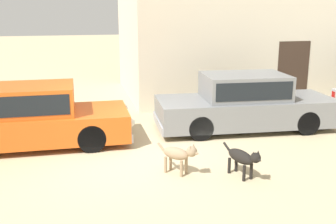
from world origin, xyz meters
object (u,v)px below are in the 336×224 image
stray_dog_spotted (180,154)px  stray_dog_tan (243,158)px  parked_sedan_second (245,102)px  parked_sedan_nearest (31,116)px

stray_dog_spotted → stray_dog_tan: 1.21m
parked_sedan_second → parked_sedan_nearest: bearing=-175.0°
parked_sedan_nearest → stray_dog_tan: size_ratio=4.29×
parked_sedan_nearest → stray_dog_tan: 4.97m
stray_dog_spotted → parked_sedan_nearest: bearing=-173.2°
parked_sedan_nearest → stray_dog_tan: (4.06, -2.86, -0.30)m
stray_dog_spotted → parked_sedan_second: bearing=92.9°
stray_dog_spotted → stray_dog_tan: bearing=26.2°
parked_sedan_nearest → parked_sedan_second: bearing=1.8°
parked_sedan_nearest → stray_dog_spotted: 3.82m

